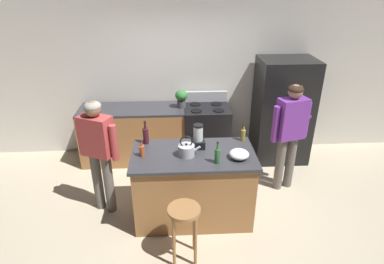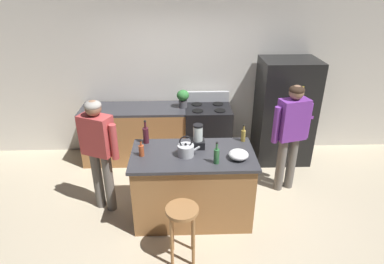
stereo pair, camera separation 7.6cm
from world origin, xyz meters
TOP-DOWN VIEW (x-y plane):
  - ground_plane at (0.00, 0.00)m, footprint 14.00×14.00m
  - back_wall at (0.00, 1.95)m, footprint 8.00×0.10m
  - kitchen_island at (0.00, 0.00)m, footprint 1.53×0.83m
  - back_counter_run at (-0.80, 1.55)m, footprint 2.00×0.64m
  - refrigerator at (1.59, 1.50)m, footprint 0.90×0.73m
  - stove_range at (0.31, 1.52)m, footprint 0.76×0.65m
  - person_by_island_left at (-1.20, 0.21)m, footprint 0.57×0.37m
  - person_by_sink_right at (1.41, 0.59)m, footprint 0.59×0.32m
  - bar_stool at (-0.14, -0.73)m, footprint 0.36×0.36m
  - potted_plant at (-0.11, 1.55)m, footprint 0.20×0.20m
  - blender_appliance at (0.07, 0.16)m, footprint 0.17×0.17m
  - bottle_olive_oil at (0.27, -0.23)m, footprint 0.07×0.07m
  - bottle_cooking_sauce at (-0.62, -0.03)m, footprint 0.06×0.06m
  - bottle_vinegar at (0.68, 0.32)m, footprint 0.06×0.06m
  - bottle_wine at (-0.60, 0.31)m, footprint 0.08×0.08m
  - mixing_bowl at (0.54, -0.14)m, footprint 0.24×0.24m
  - tea_kettle at (-0.09, -0.04)m, footprint 0.28×0.20m

SIDE VIEW (x-z plane):
  - ground_plane at x=0.00m, z-range 0.00..0.00m
  - back_counter_run at x=-0.80m, z-range 0.00..0.96m
  - kitchen_island at x=0.00m, z-range 0.00..0.96m
  - stove_range at x=0.31m, z-range -0.08..1.06m
  - bar_stool at x=-0.14m, z-range 0.19..0.90m
  - refrigerator at x=1.59m, z-range 0.00..1.76m
  - person_by_island_left at x=-1.20m, z-range 0.17..1.76m
  - person_by_sink_right at x=1.41m, z-range 0.17..1.80m
  - mixing_bowl at x=0.54m, z-range 0.96..1.07m
  - bottle_cooking_sauce at x=-0.62m, z-range 0.93..1.15m
  - tea_kettle at x=-0.09m, z-range 0.90..1.17m
  - bottle_vinegar at x=0.68m, z-range 0.93..1.16m
  - bottle_olive_oil at x=0.27m, z-range 0.92..1.20m
  - bottle_wine at x=-0.60m, z-range 0.92..1.23m
  - blender_appliance at x=0.07m, z-range 0.93..1.25m
  - potted_plant at x=-0.11m, z-range 0.98..1.28m
  - back_wall at x=0.00m, z-range 0.00..2.70m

